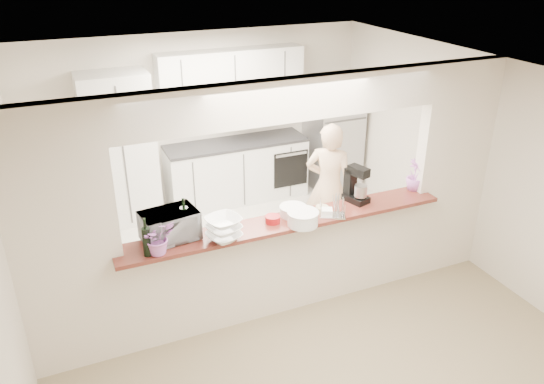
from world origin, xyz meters
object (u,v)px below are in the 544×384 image
refrigerator (333,134)px  person (329,187)px  toaster_oven (169,226)px  stand_mixer (356,186)px

refrigerator → person: 1.92m
toaster_oven → refrigerator: bearing=31.2°
stand_mixer → toaster_oven: bearing=-179.6°
stand_mixer → person: 1.06m
toaster_oven → person: person is taller
refrigerator → stand_mixer: size_ratio=4.28×
refrigerator → stand_mixer: (-1.20, -2.59, 0.42)m
refrigerator → toaster_oven: 4.14m
refrigerator → stand_mixer: 2.88m
stand_mixer → person: size_ratio=0.24×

